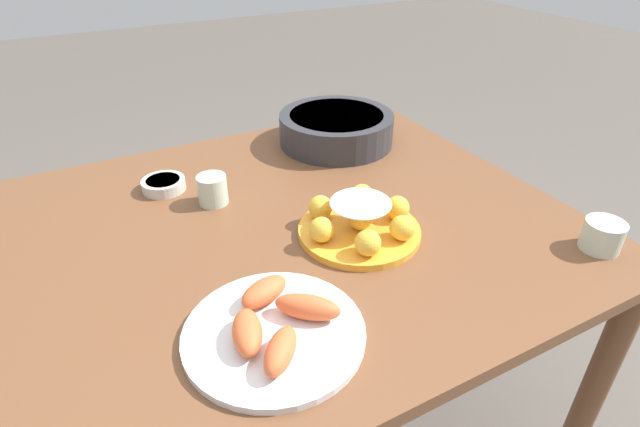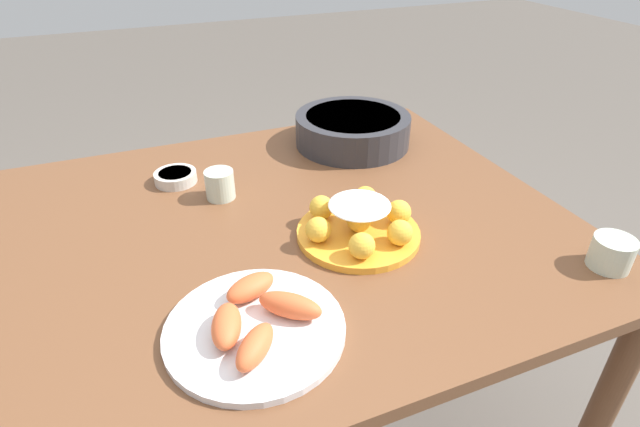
{
  "view_description": "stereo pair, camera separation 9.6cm",
  "coord_description": "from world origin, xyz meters",
  "px_view_note": "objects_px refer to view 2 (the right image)",
  "views": [
    {
      "loc": [
        -0.37,
        -0.88,
        1.34
      ],
      "look_at": [
        0.07,
        -0.06,
        0.76
      ],
      "focal_mm": 28.0,
      "sensor_mm": 36.0,
      "label": 1
    },
    {
      "loc": [
        -0.28,
        -0.92,
        1.34
      ],
      "look_at": [
        0.07,
        -0.06,
        0.76
      ],
      "focal_mm": 28.0,
      "sensor_mm": 36.0,
      "label": 2
    }
  ],
  "objects_px": {
    "sauce_bowl": "(176,177)",
    "cup_far": "(220,184)",
    "dining_table": "(285,252)",
    "seafood_platter": "(256,324)",
    "cup_near": "(612,253)",
    "cake_plate": "(359,224)",
    "serving_bowl": "(353,129)"
  },
  "relations": [
    {
      "from": "cake_plate",
      "to": "cup_far",
      "type": "distance_m",
      "value": 0.37
    },
    {
      "from": "dining_table",
      "to": "cake_plate",
      "type": "xyz_separation_m",
      "value": [
        0.13,
        -0.12,
        0.12
      ]
    },
    {
      "from": "dining_table",
      "to": "sauce_bowl",
      "type": "distance_m",
      "value": 0.36
    },
    {
      "from": "cake_plate",
      "to": "serving_bowl",
      "type": "distance_m",
      "value": 0.49
    },
    {
      "from": "dining_table",
      "to": "serving_bowl",
      "type": "distance_m",
      "value": 0.49
    },
    {
      "from": "dining_table",
      "to": "seafood_platter",
      "type": "distance_m",
      "value": 0.36
    },
    {
      "from": "dining_table",
      "to": "cake_plate",
      "type": "relative_size",
      "value": 4.78
    },
    {
      "from": "seafood_platter",
      "to": "dining_table",
      "type": "bearing_deg",
      "value": 63.65
    },
    {
      "from": "sauce_bowl",
      "to": "cup_near",
      "type": "bearing_deg",
      "value": -42.5
    },
    {
      "from": "serving_bowl",
      "to": "seafood_platter",
      "type": "height_order",
      "value": "serving_bowl"
    },
    {
      "from": "sauce_bowl",
      "to": "seafood_platter",
      "type": "distance_m",
      "value": 0.59
    },
    {
      "from": "sauce_bowl",
      "to": "cup_far",
      "type": "height_order",
      "value": "cup_far"
    },
    {
      "from": "seafood_platter",
      "to": "cup_near",
      "type": "height_order",
      "value": "cup_near"
    },
    {
      "from": "cake_plate",
      "to": "cup_near",
      "type": "height_order",
      "value": "cake_plate"
    },
    {
      "from": "serving_bowl",
      "to": "sauce_bowl",
      "type": "xyz_separation_m",
      "value": [
        -0.53,
        -0.05,
        -0.03
      ]
    },
    {
      "from": "sauce_bowl",
      "to": "seafood_platter",
      "type": "xyz_separation_m",
      "value": [
        0.05,
        -0.59,
        0.0
      ]
    },
    {
      "from": "dining_table",
      "to": "sauce_bowl",
      "type": "xyz_separation_m",
      "value": [
        -0.2,
        0.28,
        0.1
      ]
    },
    {
      "from": "serving_bowl",
      "to": "seafood_platter",
      "type": "bearing_deg",
      "value": -126.99
    },
    {
      "from": "sauce_bowl",
      "to": "seafood_platter",
      "type": "bearing_deg",
      "value": -85.57
    },
    {
      "from": "serving_bowl",
      "to": "cup_near",
      "type": "bearing_deg",
      "value": -73.28
    },
    {
      "from": "serving_bowl",
      "to": "seafood_platter",
      "type": "distance_m",
      "value": 0.8
    },
    {
      "from": "seafood_platter",
      "to": "cup_far",
      "type": "relative_size",
      "value": 4.3
    },
    {
      "from": "dining_table",
      "to": "seafood_platter",
      "type": "relative_size",
      "value": 4.16
    },
    {
      "from": "sauce_bowl",
      "to": "cup_far",
      "type": "distance_m",
      "value": 0.15
    },
    {
      "from": "serving_bowl",
      "to": "dining_table",
      "type": "bearing_deg",
      "value": -134.82
    },
    {
      "from": "dining_table",
      "to": "cup_near",
      "type": "height_order",
      "value": "cup_near"
    },
    {
      "from": "cup_near",
      "to": "seafood_platter",
      "type": "bearing_deg",
      "value": 172.53
    },
    {
      "from": "cake_plate",
      "to": "cup_near",
      "type": "xyz_separation_m",
      "value": [
        0.42,
        -0.28,
        0.0
      ]
    },
    {
      "from": "dining_table",
      "to": "cup_far",
      "type": "relative_size",
      "value": 17.9
    },
    {
      "from": "cake_plate",
      "to": "serving_bowl",
      "type": "bearing_deg",
      "value": 66.46
    },
    {
      "from": "dining_table",
      "to": "cup_far",
      "type": "distance_m",
      "value": 0.23
    },
    {
      "from": "sauce_bowl",
      "to": "seafood_platter",
      "type": "height_order",
      "value": "seafood_platter"
    }
  ]
}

